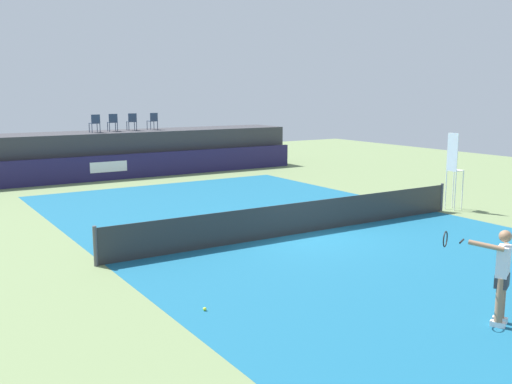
{
  "coord_description": "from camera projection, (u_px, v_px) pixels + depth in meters",
  "views": [
    {
      "loc": [
        -10.21,
        -13.67,
        4.2
      ],
      "look_at": [
        -0.32,
        2.0,
        1.0
      ],
      "focal_mm": 40.93,
      "sensor_mm": 36.0,
      "label": 1
    }
  ],
  "objects": [
    {
      "name": "spectator_platform",
      "position": [
        124.0,
        152.0,
        30.04
      ],
      "size": [
        18.0,
        2.8,
        2.2
      ],
      "primitive_type": "cube",
      "color": "#38383D",
      "rests_on": "ground"
    },
    {
      "name": "tennis_net",
      "position": [
        301.0,
        218.0,
        17.39
      ],
      "size": [
        12.4,
        0.02,
        0.95
      ],
      "primitive_type": "cube",
      "color": "#2D2D2D",
      "rests_on": "ground"
    },
    {
      "name": "spectator_chair_right",
      "position": [
        153.0,
        120.0,
        30.81
      ],
      "size": [
        0.48,
        0.48,
        0.89
      ],
      "color": "#2D3D56",
      "rests_on": "spectator_platform"
    },
    {
      "name": "tennis_ball",
      "position": [
        205.0,
        309.0,
        11.3
      ],
      "size": [
        0.07,
        0.07,
        0.07
      ],
      "primitive_type": "sphere",
      "color": "#D8EA33",
      "rests_on": "court_inner"
    },
    {
      "name": "net_post_far",
      "position": [
        442.0,
        197.0,
        20.65
      ],
      "size": [
        0.1,
        0.1,
        1.0
      ],
      "primitive_type": "cylinder",
      "color": "#4C4C51",
      "rests_on": "ground"
    },
    {
      "name": "ground_plane",
      "position": [
        248.0,
        216.0,
        19.97
      ],
      "size": [
        48.0,
        48.0,
        0.0
      ],
      "primitive_type": "plane",
      "color": "#6B7F51"
    },
    {
      "name": "sponsor_wall",
      "position": [
        137.0,
        166.0,
        28.62
      ],
      "size": [
        18.0,
        0.22,
        1.2
      ],
      "color": "#231E4C",
      "rests_on": "ground"
    },
    {
      "name": "spectator_chair_left",
      "position": [
        113.0,
        122.0,
        29.49
      ],
      "size": [
        0.48,
        0.48,
        0.89
      ],
      "color": "#2D3D56",
      "rests_on": "spectator_platform"
    },
    {
      "name": "tennis_player",
      "position": [
        501.0,
        274.0,
        10.49
      ],
      "size": [
        1.05,
        1.04,
        1.77
      ],
      "color": "white",
      "rests_on": "court_inner"
    },
    {
      "name": "net_post_near",
      "position": [
        95.0,
        246.0,
        14.13
      ],
      "size": [
        0.1,
        0.1,
        1.0
      ],
      "primitive_type": "cylinder",
      "color": "#4C4C51",
      "rests_on": "ground"
    },
    {
      "name": "spectator_chair_far_left",
      "position": [
        95.0,
        122.0,
        28.66
      ],
      "size": [
        0.46,
        0.46,
        0.89
      ],
      "color": "#2D3D56",
      "rests_on": "spectator_platform"
    },
    {
      "name": "court_inner",
      "position": [
        301.0,
        233.0,
        17.47
      ],
      "size": [
        12.0,
        22.0,
        0.0
      ],
      "primitive_type": "cube",
      "color": "#16597A",
      "rests_on": "ground"
    },
    {
      "name": "spectator_chair_center",
      "position": [
        132.0,
        121.0,
        30.16
      ],
      "size": [
        0.48,
        0.48,
        0.89
      ],
      "color": "#2D3D56",
      "rests_on": "spectator_platform"
    },
    {
      "name": "umpire_chair",
      "position": [
        454.0,
        166.0,
        20.75
      ],
      "size": [
        0.45,
        0.45,
        2.76
      ],
      "color": "white",
      "rests_on": "ground"
    }
  ]
}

